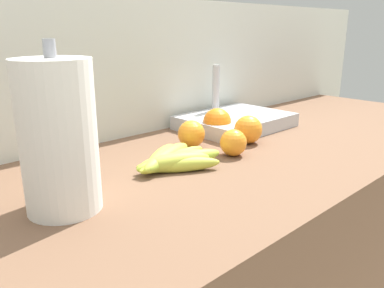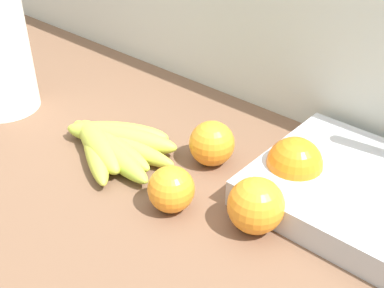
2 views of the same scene
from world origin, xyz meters
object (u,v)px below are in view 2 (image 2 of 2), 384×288
Objects in this scene: banana_bunch at (111,144)px; orange_center at (212,143)px; sink_basin at (376,197)px; orange_right at (171,189)px; orange_front at (294,165)px; orange_far_right at (256,205)px.

orange_center reaches higher than banana_bunch.
orange_center is 0.26m from sink_basin.
orange_right is (0.17, -0.03, 0.01)m from banana_bunch.
orange_center reaches higher than orange_right.
orange_front is at bearing 23.71° from banana_bunch.
banana_bunch is at bearing 168.55° from orange_right.
sink_basin is at bearing 39.87° from orange_right.
orange_right reaches higher than banana_bunch.
banana_bunch is at bearing -147.55° from orange_center.
orange_far_right is 1.16× the size of orange_right.
sink_basin is (0.22, 0.18, -0.01)m from orange_right.
sink_basin is (0.11, 0.14, -0.02)m from orange_far_right.
sink_basin is (0.39, 0.15, 0.00)m from banana_bunch.
orange_center is (0.14, 0.09, 0.02)m from banana_bunch.
banana_bunch is 0.30m from orange_front.
orange_far_right is at bearing -127.64° from sink_basin.
sink_basin reaches higher than orange_right.
orange_front is 0.19m from orange_right.
orange_far_right reaches higher than orange_center.
orange_front is 0.25× the size of sink_basin.
orange_far_right is (0.28, 0.01, 0.02)m from banana_bunch.
banana_bunch is 3.31× the size of orange_right.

